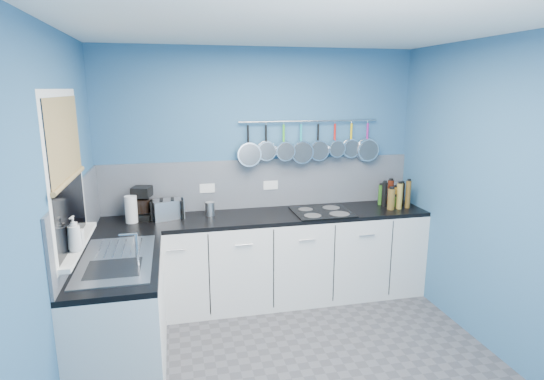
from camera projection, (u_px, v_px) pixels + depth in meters
name	position (u px, v px, depth m)	size (l,w,h in m)	color
floor	(300.00, 371.00, 3.37)	(3.20, 3.00, 0.02)	#47474C
ceiling	(306.00, 23.00, 2.81)	(3.20, 3.00, 0.02)	white
wall_back	(260.00, 174.00, 4.52)	(3.20, 0.02, 2.50)	#31618A
wall_front	(418.00, 321.00, 1.65)	(3.20, 0.02, 2.50)	#31618A
wall_left	(55.00, 229.00, 2.74)	(0.02, 3.00, 2.50)	#31618A
wall_right	(500.00, 200.00, 3.44)	(0.02, 3.00, 2.50)	#31618A
backsplash_back	(261.00, 183.00, 4.53)	(3.20, 0.02, 0.50)	gray
backsplash_left	(79.00, 217.00, 3.34)	(0.02, 1.80, 0.50)	gray
cabinet_run_back	(267.00, 260.00, 4.41)	(3.20, 0.60, 0.86)	silver
worktop_back	(267.00, 216.00, 4.31)	(3.20, 0.60, 0.04)	black
cabinet_run_left	(122.00, 319.00, 3.28)	(0.60, 1.20, 0.86)	silver
worktop_left	(117.00, 262.00, 3.18)	(0.60, 1.20, 0.04)	black
window_frame	(66.00, 173.00, 2.97)	(0.01, 1.00, 1.10)	white
window_glass	(67.00, 173.00, 2.97)	(0.01, 0.90, 1.00)	black
bamboo_blind	(65.00, 139.00, 2.92)	(0.01, 0.90, 0.55)	olive
window_sill	(78.00, 245.00, 3.09)	(0.10, 0.98, 0.03)	white
sink_unit	(117.00, 259.00, 3.17)	(0.50, 0.95, 0.01)	silver
mixer_tap	(137.00, 250.00, 3.01)	(0.12, 0.08, 0.26)	silver
socket_left	(207.00, 188.00, 4.40)	(0.15, 0.01, 0.09)	white
socket_right	(271.00, 185.00, 4.54)	(0.15, 0.01, 0.09)	white
pot_rail	(310.00, 121.00, 4.46)	(0.02, 0.02, 1.45)	silver
soap_bottle_a	(74.00, 234.00, 2.90)	(0.09, 0.09, 0.24)	white
soap_bottle_b	(77.00, 234.00, 2.99)	(0.08, 0.08, 0.17)	white
paper_towel	(131.00, 209.00, 4.03)	(0.11, 0.11, 0.25)	white
coffee_maker	(142.00, 203.00, 4.12)	(0.17, 0.19, 0.31)	black
toaster	(167.00, 209.00, 4.15)	(0.28, 0.16, 0.18)	silver
canister	(210.00, 209.00, 4.26)	(0.09, 0.09, 0.13)	silver
hob	(322.00, 212.00, 4.37)	(0.57, 0.50, 0.01)	black
pan_0	(248.00, 144.00, 4.36)	(0.24, 0.10, 0.43)	silver
pan_1	(266.00, 141.00, 4.39)	(0.20, 0.06, 0.39)	silver
pan_2	(284.00, 141.00, 4.43)	(0.20, 0.12, 0.39)	silver
pan_3	(301.00, 142.00, 4.47)	(0.23, 0.09, 0.42)	silver
pan_4	(318.00, 141.00, 4.51)	(0.21, 0.08, 0.40)	silver
pan_5	(335.00, 139.00, 4.55)	(0.18, 0.11, 0.37)	silver
pan_6	(351.00, 139.00, 4.59)	(0.20, 0.05, 0.39)	silver
pan_7	(367.00, 141.00, 4.63)	(0.24, 0.07, 0.43)	silver
condiment_0	(396.00, 195.00, 4.71)	(0.06, 0.06, 0.18)	#8C5914
condiment_1	(390.00, 192.00, 4.68)	(0.06, 0.06, 0.26)	#4C190C
condiment_2	(381.00, 195.00, 4.65)	(0.05, 0.05, 0.21)	#265919
condiment_3	(402.00, 194.00, 4.61)	(0.05, 0.05, 0.24)	black
condiment_4	(394.00, 201.00, 4.61)	(0.06, 0.06, 0.10)	#3F721E
condiment_5	(384.00, 195.00, 4.58)	(0.06, 0.06, 0.25)	black
condiment_6	(408.00, 194.00, 4.52)	(0.05, 0.05, 0.28)	brown
condiment_7	(399.00, 196.00, 4.49)	(0.06, 0.06, 0.26)	olive
condiment_8	(391.00, 199.00, 4.47)	(0.07, 0.07, 0.21)	brown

